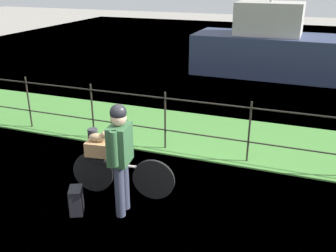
% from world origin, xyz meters
% --- Properties ---
extents(ground_plane, '(60.00, 60.00, 0.00)m').
position_xyz_m(ground_plane, '(0.00, 0.00, 0.00)').
color(ground_plane, gray).
extents(grass_strip, '(27.00, 2.40, 0.03)m').
position_xyz_m(grass_strip, '(0.00, 3.21, 0.01)').
color(grass_strip, '#478438').
rests_on(grass_strip, ground).
extents(harbor_water, '(30.00, 30.00, 0.00)m').
position_xyz_m(harbor_water, '(0.00, 9.43, 0.00)').
color(harbor_water, '#60849E').
rests_on(harbor_water, ground).
extents(iron_fence, '(18.04, 0.04, 1.20)m').
position_xyz_m(iron_fence, '(0.00, 2.25, 0.69)').
color(iron_fence, '#28231E').
rests_on(iron_fence, ground).
extents(bicycle_main, '(1.66, 0.28, 0.67)m').
position_xyz_m(bicycle_main, '(-0.86, 0.44, 0.35)').
color(bicycle_main, black).
rests_on(bicycle_main, ground).
extents(wooden_crate, '(0.39, 0.32, 0.22)m').
position_xyz_m(wooden_crate, '(-1.22, 0.39, 0.78)').
color(wooden_crate, '#A87F51').
rests_on(wooden_crate, bicycle_main).
extents(terrier_dog, '(0.32, 0.17, 0.18)m').
position_xyz_m(terrier_dog, '(-1.20, 0.39, 0.97)').
color(terrier_dog, tan).
rests_on(terrier_dog, wooden_crate).
extents(cyclist_person, '(0.31, 0.54, 1.68)m').
position_xyz_m(cyclist_person, '(-0.64, 0.01, 1.00)').
color(cyclist_person, '#383D51').
rests_on(cyclist_person, ground).
extents(backpack_on_paving, '(0.28, 0.33, 0.40)m').
position_xyz_m(backpack_on_paving, '(-1.27, -0.24, 0.20)').
color(backpack_on_paving, black).
rests_on(backpack_on_paving, ground).
extents(mooring_bollard, '(0.20, 0.20, 0.44)m').
position_xyz_m(mooring_bollard, '(-2.17, 1.75, 0.22)').
color(mooring_bollard, '#38383D').
rests_on(mooring_bollard, ground).
extents(moored_boat_near, '(4.93, 2.28, 4.03)m').
position_xyz_m(moored_boat_near, '(0.25, 9.29, 0.92)').
color(moored_boat_near, '#2D3856').
rests_on(moored_boat_near, ground).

